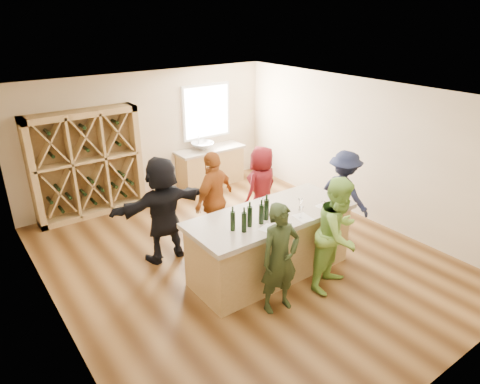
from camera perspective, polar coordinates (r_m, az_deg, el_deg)
floor at (r=7.60m, az=0.29°, el=-9.00°), size 6.00×7.00×0.10m
ceiling at (r=6.53m, az=0.34°, el=13.05°), size 6.00×7.00×0.10m
wall_back at (r=9.87m, az=-12.16°, el=7.42°), size 6.00×0.10×2.80m
wall_front at (r=4.90m, az=26.39°, el=-11.64°), size 6.00×0.10×2.80m
wall_left at (r=5.84m, az=-24.66°, el=-5.61°), size 0.10×7.00×2.80m
wall_right at (r=8.99m, az=16.22°, el=5.46°), size 0.10×7.00×2.80m
window_frame at (r=10.39m, az=-4.51°, el=10.65°), size 1.30×0.06×1.30m
window_pane at (r=10.36m, az=-4.40°, el=10.62°), size 1.18×0.01×1.18m
wine_rack at (r=9.22m, az=-19.72°, el=3.48°), size 2.20×0.45×2.20m
back_counter_base at (r=10.49m, az=-3.96°, el=3.27°), size 1.60×0.58×0.86m
back_counter_top at (r=10.34m, az=-4.03°, el=5.67°), size 1.70×0.62×0.06m
sink at (r=10.21m, az=-5.00°, el=6.12°), size 0.54×0.54×0.19m
faucet at (r=10.34m, az=-5.54°, el=6.65°), size 0.02×0.02×0.30m
tasting_counter_base at (r=6.95m, az=4.05°, el=-7.11°), size 2.60×1.00×1.00m
tasting_counter_top at (r=6.69m, az=4.18°, el=-3.12°), size 2.72×1.12×0.08m
wine_bottle_a at (r=6.09m, az=-0.98°, el=-3.91°), size 0.08×0.08×0.29m
wine_bottle_b at (r=6.05m, az=0.55°, el=-4.06°), size 0.09×0.09×0.30m
wine_bottle_c at (r=6.20m, az=1.30°, el=-3.31°), size 0.09×0.09×0.31m
wine_bottle_d at (r=6.28m, az=2.85°, el=-2.98°), size 0.08×0.08×0.30m
wine_bottle_e at (r=6.40m, az=3.54°, el=-2.38°), size 0.08×0.08×0.32m
wine_glass_a at (r=6.16m, az=4.95°, el=-4.31°), size 0.08×0.08×0.17m
wine_glass_b at (r=6.52m, az=8.14°, el=-2.71°), size 0.08×0.08×0.20m
wine_glass_c at (r=6.80m, az=11.01°, el=-1.96°), size 0.08×0.08×0.16m
wine_glass_d at (r=6.78m, az=8.04°, el=-1.62°), size 0.10×0.10×0.20m
wine_glass_e at (r=7.10m, az=11.90°, el=-0.75°), size 0.08×0.08×0.20m
tasting_menu_a at (r=6.19m, az=4.27°, el=-5.01°), size 0.33×0.39×0.00m
tasting_menu_b at (r=6.59m, az=8.41°, el=-3.39°), size 0.26×0.33×0.00m
tasting_menu_c at (r=6.98m, az=11.28°, el=-2.00°), size 0.21×0.29×0.00m
person_near_left at (r=6.01m, az=5.35°, el=-8.83°), size 0.65×0.52×1.65m
person_near_right at (r=6.60m, az=12.95°, el=-5.49°), size 0.97×0.70×1.80m
person_server at (r=8.21m, az=13.59°, el=-0.22°), size 0.58×1.11×1.66m
person_far_mid at (r=7.61m, az=-3.45°, el=-0.96°), size 1.17×0.89×1.78m
person_far_right at (r=8.27m, az=2.88°, el=0.59°), size 0.90×0.70×1.65m
person_far_left at (r=7.26m, az=-10.24°, el=-2.26°), size 1.72×0.63×1.85m
wine_glass_f at (r=6.75m, az=2.79°, el=-1.63°), size 0.07×0.07×0.18m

